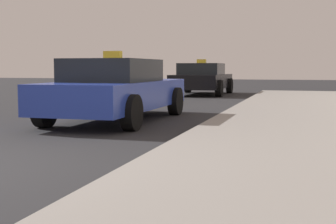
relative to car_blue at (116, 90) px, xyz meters
The scene contains 2 objects.
car_blue is the anchor object (origin of this frame).
car_black 9.83m from the car_blue, 91.63° to the left, with size 2.05×4.04×1.43m.
Camera 1 is at (3.68, -4.22, 1.10)m, focal length 50.77 mm.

